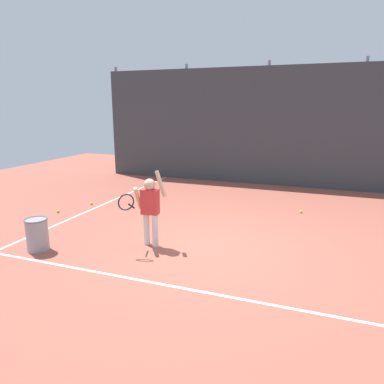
# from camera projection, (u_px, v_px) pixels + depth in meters

# --- Properties ---
(ground_plane) EXTENTS (20.00, 20.00, 0.00)m
(ground_plane) POSITION_uv_depth(u_px,v_px,m) (209.00, 247.00, 6.25)
(ground_plane) COLOR #9E5142
(court_line_baseline) EXTENTS (9.00, 0.05, 0.00)m
(court_line_baseline) POSITION_uv_depth(u_px,v_px,m) (176.00, 287.00, 4.88)
(court_line_baseline) COLOR white
(court_line_baseline) RESTS_ON ground
(court_line_sideline) EXTENTS (0.05, 9.00, 0.00)m
(court_line_sideline) POSITION_uv_depth(u_px,v_px,m) (85.00, 212.00, 8.30)
(court_line_sideline) COLOR white
(court_line_sideline) RESTS_ON ground
(back_fence_windscreen) EXTENTS (10.79, 0.08, 3.57)m
(back_fence_windscreen) POSITION_uv_depth(u_px,v_px,m) (266.00, 127.00, 10.90)
(back_fence_windscreen) COLOR #383D42
(back_fence_windscreen) RESTS_ON ground
(fence_post_0) EXTENTS (0.09, 0.09, 3.72)m
(fence_post_0) POSITION_uv_depth(u_px,v_px,m) (118.00, 122.00, 12.73)
(fence_post_0) COLOR slate
(fence_post_0) RESTS_ON ground
(fence_post_1) EXTENTS (0.09, 0.09, 3.72)m
(fence_post_1) POSITION_uv_depth(u_px,v_px,m) (187.00, 123.00, 11.83)
(fence_post_1) COLOR slate
(fence_post_1) RESTS_ON ground
(fence_post_2) EXTENTS (0.09, 0.09, 3.72)m
(fence_post_2) POSITION_uv_depth(u_px,v_px,m) (266.00, 124.00, 10.94)
(fence_post_2) COLOR slate
(fence_post_2) RESTS_ON ground
(fence_post_3) EXTENTS (0.09, 0.09, 3.72)m
(fence_post_3) POSITION_uv_depth(u_px,v_px,m) (360.00, 126.00, 10.04)
(fence_post_3) COLOR slate
(fence_post_3) RESTS_ON ground
(tennis_player) EXTENTS (0.66, 0.63, 1.35)m
(tennis_player) POSITION_uv_depth(u_px,v_px,m) (149.00, 206.00, 6.16)
(tennis_player) COLOR silver
(tennis_player) RESTS_ON ground
(ball_hopper) EXTENTS (0.38, 0.38, 0.56)m
(ball_hopper) POSITION_uv_depth(u_px,v_px,m) (37.00, 234.00, 6.06)
(ball_hopper) COLOR gray
(ball_hopper) RESTS_ON ground
(tennis_ball_0) EXTENTS (0.07, 0.07, 0.07)m
(tennis_ball_0) POSITION_uv_depth(u_px,v_px,m) (301.00, 212.00, 8.26)
(tennis_ball_0) COLOR #CCE033
(tennis_ball_0) RESTS_ON ground
(tennis_ball_2) EXTENTS (0.07, 0.07, 0.07)m
(tennis_ball_2) POSITION_uv_depth(u_px,v_px,m) (91.00, 203.00, 8.95)
(tennis_ball_2) COLOR #CCE033
(tennis_ball_2) RESTS_ON ground
(tennis_ball_3) EXTENTS (0.07, 0.07, 0.07)m
(tennis_ball_3) POSITION_uv_depth(u_px,v_px,m) (58.00, 211.00, 8.28)
(tennis_ball_3) COLOR #CCE033
(tennis_ball_3) RESTS_ON ground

